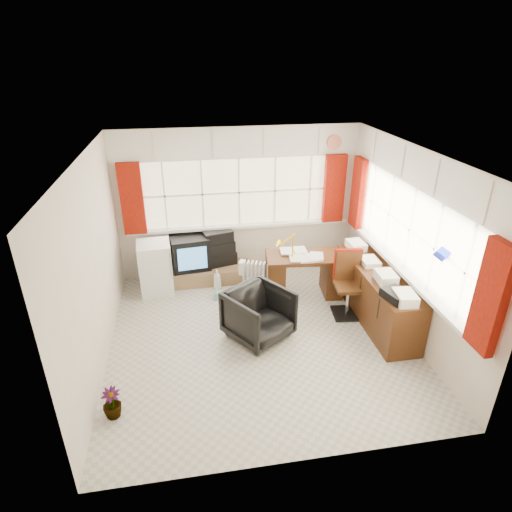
{
  "coord_description": "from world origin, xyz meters",
  "views": [
    {
      "loc": [
        -0.86,
        -4.73,
        3.57
      ],
      "look_at": [
        0.04,
        0.55,
        0.97
      ],
      "focal_mm": 30.0,
      "sensor_mm": 36.0,
      "label": 1
    }
  ],
  "objects_px": {
    "radiator": "(256,284)",
    "desk_lamp": "(293,241)",
    "crt_tv": "(190,251)",
    "office_chair": "(259,315)",
    "tv_bench": "(210,274)",
    "desk": "(304,273)",
    "credenza": "(376,294)",
    "mini_fridge": "(156,268)",
    "task_chair": "(348,280)"
  },
  "relations": [
    {
      "from": "desk_lamp",
      "to": "mini_fridge",
      "type": "bearing_deg",
      "value": 166.33
    },
    {
      "from": "desk",
      "to": "tv_bench",
      "type": "height_order",
      "value": "desk"
    },
    {
      "from": "office_chair",
      "to": "tv_bench",
      "type": "height_order",
      "value": "office_chair"
    },
    {
      "from": "credenza",
      "to": "crt_tv",
      "type": "bearing_deg",
      "value": 148.26
    },
    {
      "from": "crt_tv",
      "to": "tv_bench",
      "type": "bearing_deg",
      "value": -15.12
    },
    {
      "from": "credenza",
      "to": "tv_bench",
      "type": "height_order",
      "value": "credenza"
    },
    {
      "from": "office_chair",
      "to": "tv_bench",
      "type": "bearing_deg",
      "value": 73.35
    },
    {
      "from": "credenza",
      "to": "crt_tv",
      "type": "distance_m",
      "value": 3.06
    },
    {
      "from": "desk_lamp",
      "to": "credenza",
      "type": "distance_m",
      "value": 1.43
    },
    {
      "from": "crt_tv",
      "to": "radiator",
      "type": "bearing_deg",
      "value": -38.46
    },
    {
      "from": "office_chair",
      "to": "crt_tv",
      "type": "bearing_deg",
      "value": 81.39
    },
    {
      "from": "office_chair",
      "to": "crt_tv",
      "type": "distance_m",
      "value": 1.99
    },
    {
      "from": "desk",
      "to": "task_chair",
      "type": "height_order",
      "value": "task_chair"
    },
    {
      "from": "task_chair",
      "to": "crt_tv",
      "type": "relative_size",
      "value": 1.46
    },
    {
      "from": "task_chair",
      "to": "credenza",
      "type": "xyz_separation_m",
      "value": [
        0.35,
        -0.23,
        -0.13
      ]
    },
    {
      "from": "task_chair",
      "to": "office_chair",
      "type": "relative_size",
      "value": 1.27
    },
    {
      "from": "office_chair",
      "to": "mini_fridge",
      "type": "height_order",
      "value": "mini_fridge"
    },
    {
      "from": "office_chair",
      "to": "mini_fridge",
      "type": "bearing_deg",
      "value": 99.59
    },
    {
      "from": "credenza",
      "to": "crt_tv",
      "type": "height_order",
      "value": "credenza"
    },
    {
      "from": "desk_lamp",
      "to": "radiator",
      "type": "distance_m",
      "value": 0.9
    },
    {
      "from": "office_chair",
      "to": "mini_fridge",
      "type": "xyz_separation_m",
      "value": [
        -1.41,
        1.47,
        0.08
      ]
    },
    {
      "from": "radiator",
      "to": "desk_lamp",
      "type": "bearing_deg",
      "value": -3.76
    },
    {
      "from": "credenza",
      "to": "tv_bench",
      "type": "bearing_deg",
      "value": 146.3
    },
    {
      "from": "desk",
      "to": "office_chair",
      "type": "distance_m",
      "value": 1.35
    },
    {
      "from": "desk",
      "to": "office_chair",
      "type": "bearing_deg",
      "value": -131.75
    },
    {
      "from": "office_chair",
      "to": "credenza",
      "type": "bearing_deg",
      "value": -28.24
    },
    {
      "from": "tv_bench",
      "to": "crt_tv",
      "type": "bearing_deg",
      "value": 164.88
    },
    {
      "from": "radiator",
      "to": "crt_tv",
      "type": "height_order",
      "value": "crt_tv"
    },
    {
      "from": "radiator",
      "to": "tv_bench",
      "type": "xyz_separation_m",
      "value": [
        -0.67,
        0.7,
        -0.13
      ]
    },
    {
      "from": "desk",
      "to": "radiator",
      "type": "bearing_deg",
      "value": -179.25
    },
    {
      "from": "task_chair",
      "to": "mini_fridge",
      "type": "bearing_deg",
      "value": 159.29
    },
    {
      "from": "desk",
      "to": "radiator",
      "type": "distance_m",
      "value": 0.78
    },
    {
      "from": "crt_tv",
      "to": "desk_lamp",
      "type": "bearing_deg",
      "value": -28.04
    },
    {
      "from": "desk",
      "to": "crt_tv",
      "type": "relative_size",
      "value": 1.84
    },
    {
      "from": "radiator",
      "to": "crt_tv",
      "type": "relative_size",
      "value": 0.94
    },
    {
      "from": "desk",
      "to": "mini_fridge",
      "type": "xyz_separation_m",
      "value": [
        -2.31,
        0.46,
        0.05
      ]
    },
    {
      "from": "desk",
      "to": "tv_bench",
      "type": "xyz_separation_m",
      "value": [
        -1.44,
        0.69,
        -0.26
      ]
    },
    {
      "from": "mini_fridge",
      "to": "task_chair",
      "type": "bearing_deg",
      "value": -20.71
    },
    {
      "from": "desk",
      "to": "radiator",
      "type": "relative_size",
      "value": 1.96
    },
    {
      "from": "desk",
      "to": "credenza",
      "type": "bearing_deg",
      "value": -44.62
    },
    {
      "from": "tv_bench",
      "to": "crt_tv",
      "type": "relative_size",
      "value": 2.08
    },
    {
      "from": "desk_lamp",
      "to": "tv_bench",
      "type": "distance_m",
      "value": 1.66
    },
    {
      "from": "radiator",
      "to": "crt_tv",
      "type": "xyz_separation_m",
      "value": [
        -0.99,
        0.79,
        0.27
      ]
    },
    {
      "from": "desk",
      "to": "desk_lamp",
      "type": "distance_m",
      "value": 0.63
    },
    {
      "from": "credenza",
      "to": "desk",
      "type": "bearing_deg",
      "value": 135.38
    },
    {
      "from": "desk",
      "to": "task_chair",
      "type": "relative_size",
      "value": 1.26
    },
    {
      "from": "desk",
      "to": "mini_fridge",
      "type": "height_order",
      "value": "mini_fridge"
    },
    {
      "from": "tv_bench",
      "to": "crt_tv",
      "type": "xyz_separation_m",
      "value": [
        -0.32,
        0.09,
        0.4
      ]
    },
    {
      "from": "desk",
      "to": "radiator",
      "type": "xyz_separation_m",
      "value": [
        -0.77,
        -0.01,
        -0.12
      ]
    },
    {
      "from": "tv_bench",
      "to": "office_chair",
      "type": "bearing_deg",
      "value": -72.51
    }
  ]
}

